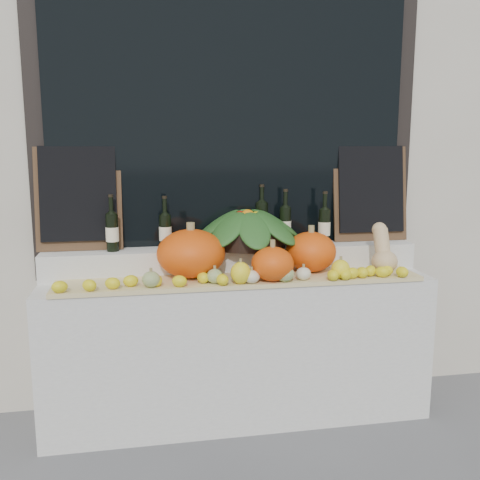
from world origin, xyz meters
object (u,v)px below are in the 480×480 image
Objects in this scene: pumpkin_left at (191,253)px; butternut_squash at (383,252)px; wine_bottle_tall at (262,222)px; produce_bowl at (248,228)px; pumpkin_right at (311,252)px.

pumpkin_left is 1.35× the size of butternut_squash.
butternut_squash is 0.77m from wine_bottle_tall.
pumpkin_left is at bearing -154.35° from produce_bowl.
produce_bowl is at bearing 161.21° from butternut_squash.
pumpkin_right is 0.81× the size of wine_bottle_tall.
wine_bottle_tall is (0.11, 0.09, 0.02)m from produce_bowl.
butternut_squash is (1.14, -0.09, -0.02)m from pumpkin_left.
butternut_squash is at bearing -13.15° from pumpkin_right.
pumpkin_left is 0.42m from produce_bowl.
butternut_squash is at bearing -18.79° from produce_bowl.
produce_bowl is at bearing 25.65° from pumpkin_left.
produce_bowl reaches higher than pumpkin_left.
pumpkin_left reaches higher than pumpkin_right.
wine_bottle_tall is at bearing 134.05° from pumpkin_right.
pumpkin_right is at bearing -24.99° from produce_bowl.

